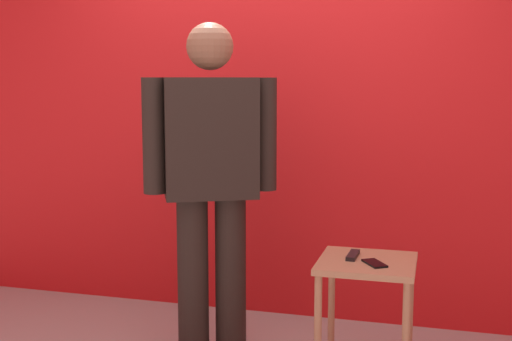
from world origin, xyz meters
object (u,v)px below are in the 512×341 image
(side_table, at_px, (367,284))
(tv_remote, at_px, (353,255))
(cell_phone, at_px, (375,263))
(standing_person, at_px, (211,175))

(side_table, bearing_deg, tv_remote, 151.69)
(cell_phone, bearing_deg, tv_remote, 106.39)
(standing_person, bearing_deg, tv_remote, -4.36)
(standing_person, distance_m, cell_phone, 0.96)
(side_table, bearing_deg, cell_phone, -56.23)
(standing_person, distance_m, side_table, 0.97)
(side_table, relative_size, tv_remote, 3.70)
(cell_phone, height_order, tv_remote, tv_remote)
(side_table, xyz_separation_m, cell_phone, (0.04, -0.06, 0.12))
(cell_phone, relative_size, tv_remote, 0.85)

